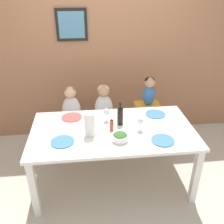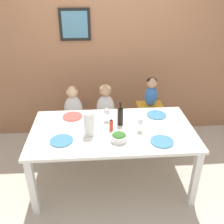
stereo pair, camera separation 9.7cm
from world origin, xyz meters
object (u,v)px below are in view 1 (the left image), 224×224
object	(u,v)px
dinner_plate_back_right	(155,114)
chair_right_highchair	(147,114)
person_baby_right	(149,90)
dinner_plate_front_right	(163,140)
dinner_plate_front_left	(62,142)
wine_glass_near	(141,121)
wine_glass_far	(106,112)
salad_bowl_large	(120,137)
chair_far_center	(104,125)
chair_far_left	(73,127)
wine_bottle	(120,116)
paper_towel_roll	(90,124)
person_child_center	(104,103)
person_child_left	(71,105)
dinner_plate_back_left	(72,117)

from	to	relation	value
dinner_plate_back_right	chair_right_highchair	bearing A→B (deg)	87.96
person_baby_right	dinner_plate_front_right	distance (m)	1.03
dinner_plate_front_right	dinner_plate_front_left	bearing A→B (deg)	175.07
wine_glass_near	dinner_plate_back_right	world-z (taller)	wine_glass_near
wine_glass_far	salad_bowl_large	xyz separation A→B (m)	(0.10, -0.43, -0.07)
chair_far_center	dinner_plate_front_right	xyz separation A→B (m)	(0.55, -1.01, 0.38)
chair_far_left	person_baby_right	bearing A→B (deg)	0.08
wine_bottle	person_baby_right	bearing A→B (deg)	51.70
chair_far_center	person_baby_right	world-z (taller)	person_baby_right
wine_bottle	paper_towel_roll	world-z (taller)	wine_bottle
wine_bottle	wine_glass_near	bearing A→B (deg)	-37.03
chair_far_left	wine_bottle	bearing A→B (deg)	-46.44
wine_glass_near	dinner_plate_front_right	distance (m)	0.32
person_child_center	dinner_plate_back_right	size ratio (longest dim) A/B	2.25
person_child_center	dinner_plate_back_right	xyz separation A→B (m)	(0.62, -0.44, 0.03)
person_baby_right	person_child_left	bearing A→B (deg)	-179.97
dinner_plate_front_right	person_baby_right	bearing A→B (deg)	84.84
paper_towel_roll	dinner_plate_back_left	distance (m)	0.48
wine_glass_far	dinner_plate_back_right	distance (m)	0.65
chair_right_highchair	wine_bottle	xyz separation A→B (m)	(-0.49, -0.62, 0.34)
person_baby_right	salad_bowl_large	xyz separation A→B (m)	(-0.54, -0.96, -0.11)
person_child_left	person_child_center	world-z (taller)	same
chair_right_highchair	dinner_plate_back_right	distance (m)	0.49
chair_far_center	dinner_plate_back_left	size ratio (longest dim) A/B	1.87
person_child_center	dinner_plate_front_left	xyz separation A→B (m)	(-0.51, -0.92, 0.03)
wine_bottle	wine_glass_far	size ratio (longest dim) A/B	1.72
wine_bottle	chair_right_highchair	bearing A→B (deg)	51.63
chair_right_highchair	wine_bottle	bearing A→B (deg)	-128.37
dinner_plate_front_right	chair_right_highchair	bearing A→B (deg)	84.83
person_baby_right	salad_bowl_large	size ratio (longest dim) A/B	2.39
salad_bowl_large	dinner_plate_back_right	world-z (taller)	salad_bowl_large
dinner_plate_back_right	paper_towel_roll	bearing A→B (deg)	-155.75
chair_far_center	dinner_plate_back_right	size ratio (longest dim) A/B	1.87
chair_right_highchair	dinner_plate_front_right	xyz separation A→B (m)	(-0.09, -1.01, 0.23)
person_child_left	wine_glass_far	xyz separation A→B (m)	(0.44, -0.53, 0.14)
chair_far_left	chair_right_highchair	bearing A→B (deg)	-0.00
person_child_center	wine_bottle	world-z (taller)	wine_bottle
chair_far_left	wine_bottle	xyz separation A→B (m)	(0.59, -0.62, 0.49)
chair_far_center	dinner_plate_front_left	size ratio (longest dim) A/B	1.87
chair_far_left	dinner_plate_front_right	xyz separation A→B (m)	(1.00, -1.01, 0.38)
dinner_plate_front_left	dinner_plate_back_right	xyz separation A→B (m)	(1.13, 0.49, 0.00)
chair_right_highchair	person_baby_right	xyz separation A→B (m)	(-0.00, 0.00, 0.39)
wine_bottle	dinner_plate_front_right	world-z (taller)	wine_bottle
person_child_center	dinner_plate_back_left	bearing A→B (deg)	-136.85
dinner_plate_front_left	person_child_left	bearing A→B (deg)	86.39
dinner_plate_back_left	person_child_left	bearing A→B (deg)	93.10
dinner_plate_front_right	salad_bowl_large	bearing A→B (deg)	173.15
chair_far_left	chair_right_highchair	distance (m)	1.10
wine_bottle	dinner_plate_front_right	distance (m)	0.57
chair_far_center	salad_bowl_large	distance (m)	1.05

